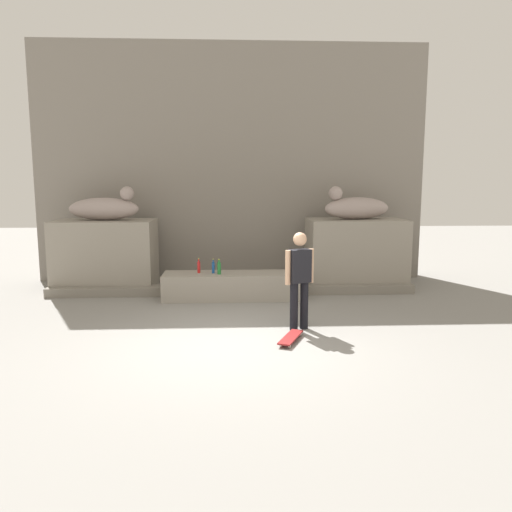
# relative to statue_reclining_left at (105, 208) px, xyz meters

# --- Properties ---
(ground_plane) EXTENTS (40.00, 40.00, 0.00)m
(ground_plane) POSITION_rel_statue_reclining_left_xyz_m (2.92, -4.23, -1.90)
(ground_plane) COLOR gray
(facade_wall) EXTENTS (9.75, 0.60, 5.88)m
(facade_wall) POSITION_rel_statue_reclining_left_xyz_m (2.92, 1.30, 1.04)
(facade_wall) COLOR gray
(facade_wall) RESTS_ON ground_plane
(pedestal_left) EXTENTS (2.26, 1.33, 1.62)m
(pedestal_left) POSITION_rel_statue_reclining_left_xyz_m (-0.04, 0.00, -1.09)
(pedestal_left) COLOR gray
(pedestal_left) RESTS_ON ground_plane
(pedestal_right) EXTENTS (2.26, 1.33, 1.62)m
(pedestal_right) POSITION_rel_statue_reclining_left_xyz_m (5.87, 0.00, -1.09)
(pedestal_right) COLOR gray
(pedestal_right) RESTS_ON ground_plane
(statue_reclining_left) EXTENTS (1.62, 0.62, 0.78)m
(statue_reclining_left) POSITION_rel_statue_reclining_left_xyz_m (0.00, 0.00, 0.00)
(statue_reclining_left) COLOR #A6948F
(statue_reclining_left) RESTS_ON pedestal_left
(statue_reclining_right) EXTENTS (1.68, 0.86, 0.78)m
(statue_reclining_right) POSITION_rel_statue_reclining_left_xyz_m (5.83, -0.01, 0.00)
(statue_reclining_right) COLOR #A6948F
(statue_reclining_right) RESTS_ON pedestal_right
(ledge_block) EXTENTS (2.96, 0.82, 0.56)m
(ledge_block) POSITION_rel_statue_reclining_left_xyz_m (2.92, -1.13, -1.62)
(ledge_block) COLOR gray
(ledge_block) RESTS_ON ground_plane
(skater) EXTENTS (0.51, 0.32, 1.67)m
(skater) POSITION_rel_statue_reclining_left_xyz_m (4.05, -3.45, -0.98)
(skater) COLOR black
(skater) RESTS_ON ground_plane
(skateboard) EXTENTS (0.50, 0.81, 0.08)m
(skateboard) POSITION_rel_statue_reclining_left_xyz_m (3.83, -4.09, -1.84)
(skateboard) COLOR maroon
(skateboard) RESTS_ON ground_plane
(bottle_blue) EXTENTS (0.06, 0.06, 0.31)m
(bottle_blue) POSITION_rel_statue_reclining_left_xyz_m (2.51, -1.11, -1.22)
(bottle_blue) COLOR #194C99
(bottle_blue) RESTS_ON ledge_block
(bottle_red) EXTENTS (0.06, 0.06, 0.31)m
(bottle_red) POSITION_rel_statue_reclining_left_xyz_m (2.20, -1.06, -1.21)
(bottle_red) COLOR red
(bottle_red) RESTS_ON ledge_block
(bottle_green) EXTENTS (0.08, 0.08, 0.32)m
(bottle_green) POSITION_rel_statue_reclining_left_xyz_m (2.64, -1.24, -1.21)
(bottle_green) COLOR #1E722D
(bottle_green) RESTS_ON ledge_block
(stair_step) EXTENTS (8.17, 0.50, 0.20)m
(stair_step) POSITION_rel_statue_reclining_left_xyz_m (2.92, -0.68, -1.80)
(stair_step) COLOR gray
(stair_step) RESTS_ON ground_plane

